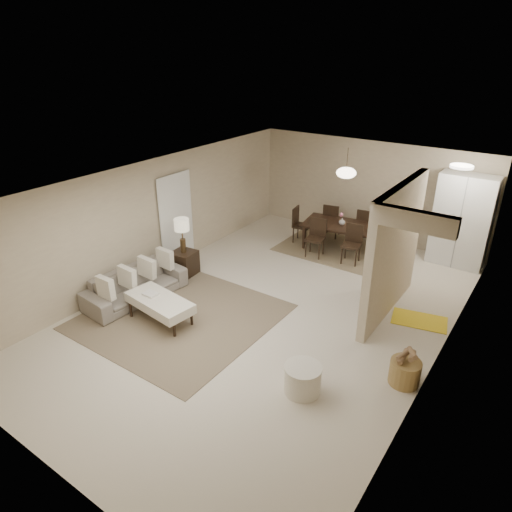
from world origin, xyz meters
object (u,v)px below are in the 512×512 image
Objects in this scene: ottoman_bench at (160,303)px; round_pouf at (303,379)px; pantry_cabinet at (462,221)px; sofa at (135,285)px; wicker_basket at (405,372)px; dining_table at (341,237)px; side_table at (184,263)px.

ottoman_bench is 3.06m from round_pouf.
sofa is at bearing -132.14° from pantry_cabinet.
wicker_basket is 0.25× the size of dining_table.
wicker_basket is at bearing -8.51° from side_table.
side_table reaches higher than ottoman_bench.
pantry_cabinet is at bearing 94.84° from wicker_basket.
ottoman_bench is at bearing 177.18° from round_pouf.
side_table is 0.96× the size of round_pouf.
ottoman_bench is 2.61× the size of side_table.
ottoman_bench reaches higher than round_pouf.
ottoman_bench is 1.90m from side_table.
dining_table is at bearing 126.38° from wicker_basket.
wicker_basket is at bearing 41.55° from round_pouf.
dining_table is (-2.53, -0.75, -0.73)m from pantry_cabinet.
round_pouf is (3.99, -1.80, -0.05)m from side_table.
pantry_cabinet is 5.86m from round_pouf.
pantry_cabinet reaches higher than side_table.
dining_table is (-1.76, 5.00, 0.11)m from round_pouf.
dining_table reaches higher than ottoman_bench.
pantry_cabinet reaches higher than wicker_basket.
pantry_cabinet is 1.02× the size of sofa.
dining_table reaches higher than sofa.
sofa is at bearing 173.64° from round_pouf.
side_table is at bearing 126.71° from ottoman_bench.
ottoman_bench reaches higher than wicker_basket.
dining_table is (1.29, 4.85, -0.06)m from ottoman_bench.
dining_table is at bearing 55.21° from side_table.
wicker_basket is at bearing -78.52° from sofa.
wicker_basket is at bearing -62.87° from dining_table.
sofa reaches higher than ottoman_bench.
side_table reaches higher than round_pouf.
dining_table is (2.27, 4.55, 0.02)m from sofa.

